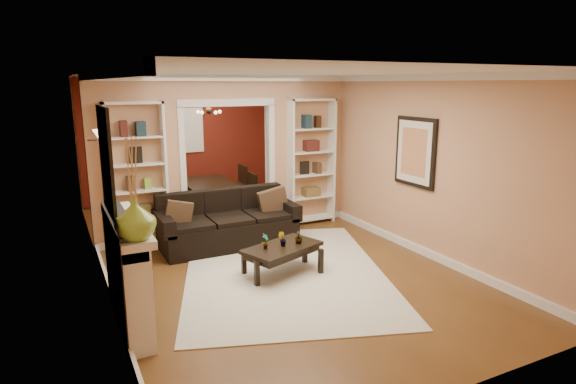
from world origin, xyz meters
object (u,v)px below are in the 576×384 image
bookshelf_right (311,162)px  dining_table (212,198)px  sofa (228,220)px  bookshelf_left (137,176)px  coffee_table (282,260)px  fireplace (129,272)px

bookshelf_right → dining_table: size_ratio=1.31×
sofa → bookshelf_right: size_ratio=0.97×
bookshelf_left → bookshelf_right: 3.10m
sofa → bookshelf_right: 2.05m
sofa → bookshelf_left: bearing=155.4°
coffee_table → bookshelf_right: (1.57, 2.04, 0.95)m
sofa → bookshelf_right: bearing=17.6°
sofa → fireplace: fireplace is taller
fireplace → coffee_table: bearing=13.4°
sofa → dining_table: bearing=79.3°
sofa → dining_table: (0.39, 2.08, -0.13)m
fireplace → dining_table: (2.20, 4.03, -0.27)m
coffee_table → fireplace: size_ratio=0.63×
fireplace → sofa: bearing=47.2°
bookshelf_right → bookshelf_left: bearing=180.0°
bookshelf_right → fireplace: (-3.64, -2.53, -0.57)m
bookshelf_left → dining_table: size_ratio=1.31×
coffee_table → fireplace: fireplace is taller
dining_table → coffee_table: bearing=177.9°
dining_table → fireplace: bearing=151.4°
bookshelf_right → fireplace: size_ratio=1.35×
dining_table → sofa: bearing=169.3°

